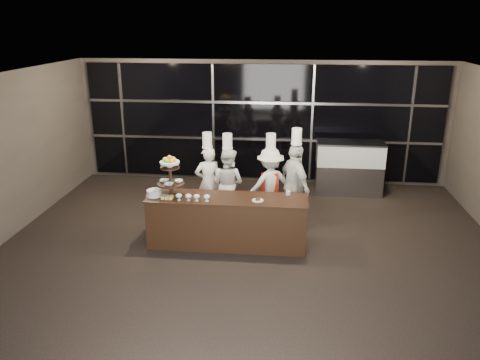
# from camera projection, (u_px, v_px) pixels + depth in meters

# --- Properties ---
(room) EXTENTS (10.00, 10.00, 10.00)m
(room) POSITION_uv_depth(u_px,v_px,m) (243.00, 194.00, 6.77)
(room) COLOR black
(room) RESTS_ON ground
(window_wall) EXTENTS (8.60, 0.10, 2.80)m
(window_wall) POSITION_uv_depth(u_px,v_px,m) (262.00, 123.00, 11.41)
(window_wall) COLOR black
(window_wall) RESTS_ON ground
(buffet_counter) EXTENTS (2.84, 0.74, 0.92)m
(buffet_counter) POSITION_uv_depth(u_px,v_px,m) (227.00, 221.00, 8.38)
(buffet_counter) COLOR black
(buffet_counter) RESTS_ON ground
(display_stand) EXTENTS (0.48, 0.48, 0.74)m
(display_stand) POSITION_uv_depth(u_px,v_px,m) (170.00, 173.00, 8.19)
(display_stand) COLOR black
(display_stand) RESTS_ON buffet_counter
(compotes) EXTENTS (0.60, 0.11, 0.12)m
(compotes) POSITION_uv_depth(u_px,v_px,m) (193.00, 196.00, 8.05)
(compotes) COLOR silver
(compotes) RESTS_ON buffet_counter
(layer_cake) EXTENTS (0.30, 0.30, 0.11)m
(layer_cake) POSITION_uv_depth(u_px,v_px,m) (154.00, 193.00, 8.29)
(layer_cake) COLOR white
(layer_cake) RESTS_ON buffet_counter
(pastry_squares) EXTENTS (0.20, 0.13, 0.05)m
(pastry_squares) POSITION_uv_depth(u_px,v_px,m) (167.00, 197.00, 8.17)
(pastry_squares) COLOR #F4D377
(pastry_squares) RESTS_ON buffet_counter
(small_plate) EXTENTS (0.20, 0.20, 0.05)m
(small_plate) POSITION_uv_depth(u_px,v_px,m) (258.00, 200.00, 8.08)
(small_plate) COLOR white
(small_plate) RESTS_ON buffet_counter
(chef_cup) EXTENTS (0.08, 0.08, 0.07)m
(chef_cup) POSITION_uv_depth(u_px,v_px,m) (288.00, 193.00, 8.35)
(chef_cup) COLOR white
(chef_cup) RESTS_ON buffet_counter
(display_case) EXTENTS (1.54, 0.67, 1.24)m
(display_case) POSITION_uv_depth(u_px,v_px,m) (349.00, 165.00, 10.88)
(display_case) COLOR #A5A5AA
(display_case) RESTS_ON ground
(chef_a) EXTENTS (0.64, 0.54, 1.79)m
(chef_a) POSITION_uv_depth(u_px,v_px,m) (208.00, 181.00, 9.50)
(chef_a) COLOR white
(chef_a) RESTS_ON ground
(chef_b) EXTENTS (0.89, 0.82, 1.77)m
(chef_b) POSITION_uv_depth(u_px,v_px,m) (228.00, 183.00, 9.48)
(chef_b) COLOR white
(chef_b) RESTS_ON ground
(chef_c) EXTENTS (1.12, 0.92, 1.80)m
(chef_c) POSITION_uv_depth(u_px,v_px,m) (270.00, 184.00, 9.37)
(chef_c) COLOR white
(chef_c) RESTS_ON ground
(chef_d) EXTENTS (0.84, 1.05, 1.97)m
(chef_d) POSITION_uv_depth(u_px,v_px,m) (295.00, 185.00, 9.05)
(chef_d) COLOR silver
(chef_d) RESTS_ON ground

